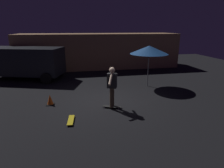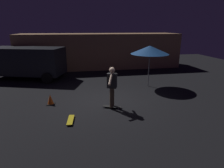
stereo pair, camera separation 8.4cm
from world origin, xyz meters
name	(u,v)px [view 1 (the left image)]	position (x,y,z in m)	size (l,w,h in m)	color
ground_plane	(106,101)	(0.00, 0.00, 0.00)	(28.00, 28.00, 0.00)	black
low_building	(99,51)	(0.75, 8.01, 1.39)	(12.89, 3.03, 2.78)	#AD7F56
parked_van	(26,61)	(-4.40, 5.01, 1.16)	(4.96, 3.39, 2.03)	black
patio_umbrella	(149,50)	(2.74, 1.92, 2.07)	(2.10, 2.10, 2.30)	slate
skateboard_ridden	(112,107)	(0.13, -0.80, 0.06)	(0.80, 0.49, 0.07)	black
skateboard_spare	(71,120)	(-1.55, -1.70, 0.06)	(0.28, 0.80, 0.07)	gold
skater	(112,84)	(0.13, -0.80, 1.04)	(0.47, 0.94, 1.67)	brown
traffic_cone	(50,100)	(-2.45, 0.08, 0.21)	(0.34, 0.34, 0.46)	black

